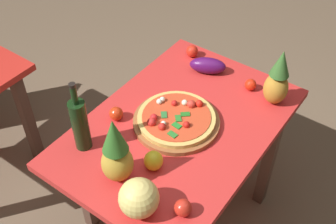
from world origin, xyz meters
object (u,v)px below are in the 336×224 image
display_table (180,138)px  tomato_by_bottle (116,114)px  bell_pepper (153,161)px  tomato_beside_pepper (183,208)px  pineapple_left (116,153)px  tomato_near_board (250,85)px  pizza (176,117)px  wine_bottle (80,124)px  pineapple_right (278,80)px  eggplant (208,66)px  tomato_at_corner (192,51)px  melon (139,198)px  pizza_board (176,122)px

display_table → tomato_by_bottle: 0.34m
bell_pepper → tomato_beside_pepper: size_ratio=1.29×
pineapple_left → tomato_by_bottle: (0.26, 0.24, -0.12)m
tomato_near_board → tomato_beside_pepper: bearing=-170.4°
pizza → tomato_near_board: pizza is taller
wine_bottle → tomato_near_board: 0.92m
pizza → pineapple_right: size_ratio=1.20×
eggplant → tomato_by_bottle: 0.60m
tomato_beside_pepper → tomato_near_board: 0.85m
pineapple_left → bell_pepper: 0.19m
tomato_near_board → pizza: bearing=158.6°
tomato_at_corner → tomato_by_bottle: size_ratio=1.01×
pizza → tomato_near_board: size_ratio=6.13×
wine_bottle → tomato_near_board: bearing=-28.4°
bell_pepper → tomato_by_bottle: 0.36m
tomato_beside_pepper → display_table: bearing=35.9°
pineapple_right → tomato_beside_pepper: 0.83m
pineapple_left → tomato_at_corner: size_ratio=4.89×
pineapple_right → tomato_beside_pepper: (-0.82, 0.00, -0.10)m
pizza → pineapple_right: bearing=-36.6°
pizza → tomato_near_board: (0.44, -0.17, -0.01)m
melon → pizza: bearing=18.6°
pineapple_left → eggplant: pineapple_left is taller
pizza → tomato_by_bottle: bearing=119.5°
pizza_board → pineapple_left: pineapple_left is taller
pineapple_left → tomato_at_corner: pineapple_left is taller
pineapple_right → tomato_near_board: pineapple_right is taller
bell_pepper → tomato_near_board: bearing=-7.7°
pineapple_right → melon: size_ratio=1.92×
bell_pepper → tomato_at_corner: (0.79, 0.32, -0.01)m
display_table → eggplant: (0.43, 0.11, 0.14)m
display_table → tomato_at_corner: size_ratio=17.41×
pizza_board → tomato_near_board: (0.44, -0.17, 0.02)m
tomato_at_corner → tomato_by_bottle: bearing=178.7°
wine_bottle → tomato_at_corner: wine_bottle is taller
bell_pepper → tomato_beside_pepper: (-0.12, -0.24, -0.01)m
eggplant → tomato_by_bottle: size_ratio=2.89×
display_table → tomato_by_bottle: tomato_by_bottle is taller
pineapple_left → bell_pepper: bearing=-35.1°
tomato_at_corner → eggplant: bearing=-116.2°
pizza_board → tomato_beside_pepper: bearing=-142.1°
tomato_near_board → melon: bearing=179.5°
tomato_at_corner → bell_pepper: bearing=-158.1°
tomato_at_corner → pineapple_left: bearing=-166.1°
display_table → pizza_board: size_ratio=2.87×
tomato_near_board → pizza_board: bearing=158.9°
pineapple_left → melon: pineapple_left is taller
pineapple_left → melon: (-0.08, -0.18, -0.07)m
pizza_board → tomato_by_bottle: 0.30m
pineapple_left → pineapple_right: (0.83, -0.33, -0.01)m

